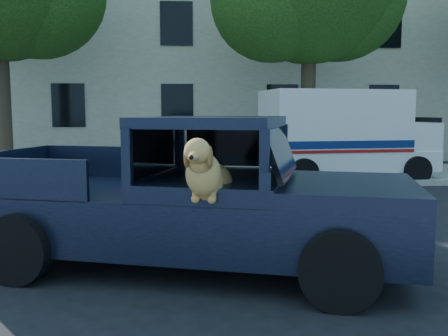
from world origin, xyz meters
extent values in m
plane|color=black|center=(0.00, 0.00, 0.00)|extent=(120.00, 120.00, 0.00)
cube|color=gray|center=(0.00, 9.20, 0.07)|extent=(60.00, 4.00, 0.15)
cylinder|color=#332619|center=(-4.00, 9.60, 2.20)|extent=(0.44, 0.44, 4.40)
cylinder|color=#332619|center=(5.00, 9.60, 2.20)|extent=(0.44, 0.44, 4.40)
sphere|color=black|center=(3.80, 9.30, 5.20)|extent=(3.60, 3.60, 3.60)
cube|color=beige|center=(3.00, 16.50, 4.50)|extent=(26.00, 6.00, 9.00)
cube|color=black|center=(1.29, 0.79, 0.65)|extent=(5.74, 3.57, 0.68)
cube|color=black|center=(3.12, 0.22, 1.07)|extent=(2.09, 2.43, 0.17)
cube|color=black|center=(1.54, 0.72, 1.86)|extent=(2.12, 2.37, 0.12)
cube|color=black|center=(2.34, 0.47, 1.50)|extent=(0.78, 1.77, 0.58)
cube|color=black|center=(1.60, 0.21, 0.85)|extent=(0.71, 0.71, 0.39)
cube|color=black|center=(1.94, -0.76, 1.32)|extent=(0.11, 0.08, 0.17)
cube|color=silver|center=(5.84, 8.36, 0.61)|extent=(4.88, 2.60, 0.56)
cube|color=silver|center=(5.39, 8.32, 1.73)|extent=(3.99, 2.51, 1.67)
cube|color=silver|center=(7.66, 8.56, 1.28)|extent=(1.22, 2.16, 0.78)
cube|color=#0A1D52|center=(5.51, 7.25, 1.11)|extent=(3.77, 0.42, 0.20)
cube|color=#9E0F0F|center=(5.51, 7.25, 0.94)|extent=(3.77, 0.42, 0.08)
camera|label=1|loc=(1.14, -5.45, 1.99)|focal=40.00mm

